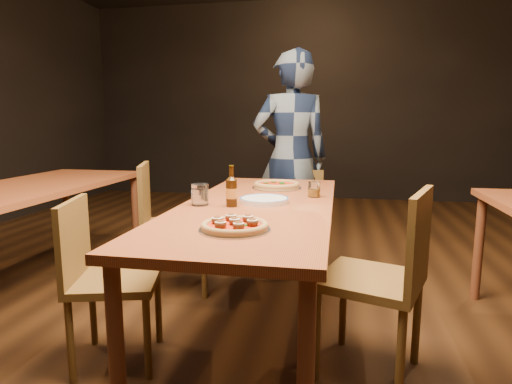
% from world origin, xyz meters
% --- Properties ---
extents(ground, '(9.00, 9.00, 0.00)m').
position_xyz_m(ground, '(0.00, 0.00, 0.00)').
color(ground, black).
extents(table_main, '(0.80, 2.00, 0.75)m').
position_xyz_m(table_main, '(0.00, 0.00, 0.68)').
color(table_main, brown).
rests_on(table_main, ground).
extents(table_left, '(0.80, 2.00, 0.75)m').
position_xyz_m(table_left, '(-1.70, 0.30, 0.68)').
color(table_left, brown).
rests_on(table_left, ground).
extents(chair_main_nw, '(0.49, 0.49, 0.86)m').
position_xyz_m(chair_main_nw, '(-0.63, -0.42, 0.43)').
color(chair_main_nw, brown).
rests_on(chair_main_nw, ground).
extents(chair_main_sw, '(0.56, 0.56, 0.95)m').
position_xyz_m(chair_main_sw, '(-0.68, 0.52, 0.47)').
color(chair_main_sw, brown).
rests_on(chair_main_sw, ground).
extents(chair_main_e, '(0.56, 0.56, 0.94)m').
position_xyz_m(chair_main_e, '(0.59, -0.28, 0.47)').
color(chair_main_e, brown).
rests_on(chair_main_e, ground).
extents(chair_end, '(0.39, 0.39, 0.82)m').
position_xyz_m(chair_end, '(0.11, 1.19, 0.41)').
color(chair_end, brown).
rests_on(chair_end, ground).
extents(pizza_meatball, '(0.29, 0.29, 0.05)m').
position_xyz_m(pizza_meatball, '(0.02, -0.59, 0.77)').
color(pizza_meatball, '#B7B7BF').
rests_on(pizza_meatball, table_main).
extents(pizza_margherita, '(0.33, 0.33, 0.04)m').
position_xyz_m(pizza_margherita, '(0.03, 0.54, 0.77)').
color(pizza_margherita, '#B7B7BF').
rests_on(pizza_margherita, table_main).
extents(plate_stack, '(0.27, 0.27, 0.03)m').
position_xyz_m(plate_stack, '(0.03, 0.03, 0.76)').
color(plate_stack, white).
rests_on(plate_stack, table_main).
extents(beer_bottle, '(0.06, 0.06, 0.21)m').
position_xyz_m(beer_bottle, '(-0.12, -0.11, 0.83)').
color(beer_bottle, black).
rests_on(beer_bottle, table_main).
extents(water_glass, '(0.09, 0.09, 0.11)m').
position_xyz_m(water_glass, '(-0.29, -0.11, 0.81)').
color(water_glass, white).
rests_on(water_glass, table_main).
extents(amber_glass, '(0.07, 0.07, 0.09)m').
position_xyz_m(amber_glass, '(0.29, 0.25, 0.80)').
color(amber_glass, '#A36312').
rests_on(amber_glass, table_main).
extents(diner, '(0.74, 0.59, 1.77)m').
position_xyz_m(diner, '(0.03, 1.36, 0.88)').
color(diner, black).
rests_on(diner, ground).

